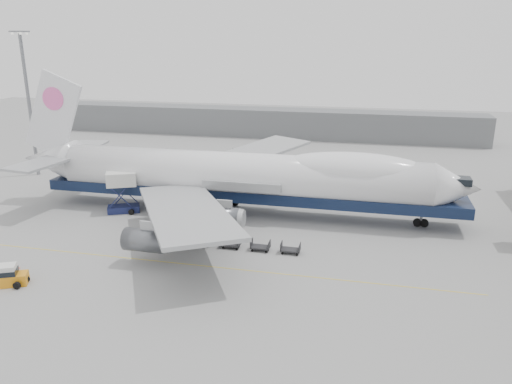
# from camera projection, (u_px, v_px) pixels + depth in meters

# --- Properties ---
(ground) EXTENTS (260.00, 260.00, 0.00)m
(ground) POSITION_uv_depth(u_px,v_px,m) (217.00, 245.00, 61.35)
(ground) COLOR gray
(ground) RESTS_ON ground
(apron_line) EXTENTS (60.00, 0.15, 0.01)m
(apron_line) POSITION_uv_depth(u_px,v_px,m) (201.00, 266.00, 55.77)
(apron_line) COLOR gold
(apron_line) RESTS_ON ground
(hangar) EXTENTS (110.00, 8.00, 7.00)m
(hangar) POSITION_uv_depth(u_px,v_px,m) (260.00, 122.00, 127.55)
(hangar) COLOR slate
(hangar) RESTS_ON ground
(floodlight_mast) EXTENTS (2.40, 2.40, 25.43)m
(floodlight_mast) POSITION_uv_depth(u_px,v_px,m) (28.00, 97.00, 88.36)
(floodlight_mast) COLOR slate
(floodlight_mast) RESTS_ON ground
(airliner) EXTENTS (67.00, 55.30, 19.98)m
(airliner) POSITION_uv_depth(u_px,v_px,m) (245.00, 176.00, 70.70)
(airliner) COLOR white
(airliner) RESTS_ON ground
(catering_truck) EXTENTS (4.98, 4.30, 5.99)m
(catering_truck) POSITION_uv_depth(u_px,v_px,m) (122.00, 189.00, 71.82)
(catering_truck) COLOR #19204C
(catering_truck) RESTS_ON ground
(baggage_tug) EXTENTS (3.45, 2.76, 2.23)m
(baggage_tug) POSITION_uv_depth(u_px,v_px,m) (10.00, 276.00, 51.19)
(baggage_tug) COLOR orange
(baggage_tug) RESTS_ON ground
(traffic_cone) EXTENTS (0.41, 0.41, 0.60)m
(traffic_cone) POSITION_uv_depth(u_px,v_px,m) (17.00, 266.00, 54.98)
(traffic_cone) COLOR #F64A0C
(traffic_cone) RESTS_ON ground
(dolly_0) EXTENTS (2.30, 1.35, 1.30)m
(dolly_0) POSITION_uv_depth(u_px,v_px,m) (147.00, 236.00, 62.66)
(dolly_0) COLOR #2D2D30
(dolly_0) RESTS_ON ground
(dolly_1) EXTENTS (2.30, 1.35, 1.30)m
(dolly_1) POSITION_uv_depth(u_px,v_px,m) (175.00, 238.00, 61.88)
(dolly_1) COLOR #2D2D30
(dolly_1) RESTS_ON ground
(dolly_2) EXTENTS (2.30, 1.35, 1.30)m
(dolly_2) POSITION_uv_depth(u_px,v_px,m) (202.00, 241.00, 61.11)
(dolly_2) COLOR #2D2D30
(dolly_2) RESTS_ON ground
(dolly_3) EXTENTS (2.30, 1.35, 1.30)m
(dolly_3) POSITION_uv_depth(u_px,v_px,m) (231.00, 244.00, 60.33)
(dolly_3) COLOR #2D2D30
(dolly_3) RESTS_ON ground
(dolly_4) EXTENTS (2.30, 1.35, 1.30)m
(dolly_4) POSITION_uv_depth(u_px,v_px,m) (260.00, 246.00, 59.56)
(dolly_4) COLOR #2D2D30
(dolly_4) RESTS_ON ground
(dolly_5) EXTENTS (2.30, 1.35, 1.30)m
(dolly_5) POSITION_uv_depth(u_px,v_px,m) (290.00, 249.00, 58.78)
(dolly_5) COLOR #2D2D30
(dolly_5) RESTS_ON ground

